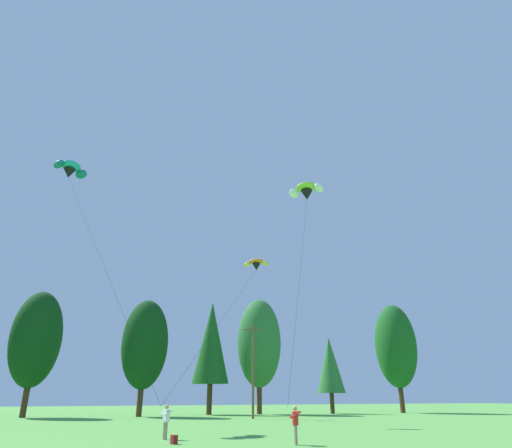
{
  "coord_description": "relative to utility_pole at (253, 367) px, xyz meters",
  "views": [
    {
      "loc": [
        -6.7,
        3.93,
        2.12
      ],
      "look_at": [
        0.44,
        21.54,
        9.56
      ],
      "focal_mm": 30.92,
      "sensor_mm": 36.0,
      "label": 1
    }
  ],
  "objects": [
    {
      "name": "backpack",
      "position": [
        -12.75,
        -21.91,
        -4.74
      ],
      "size": [
        0.31,
        0.37,
        0.4
      ],
      "primitive_type": "cube",
      "rotation": [
        0.0,
        0.0,
        1.83
      ],
      "color": "maroon",
      "rests_on": "ground_plane"
    },
    {
      "name": "treeline_tree_d",
      "position": [
        -21.67,
        11.2,
        3.17
      ],
      "size": [
        5.42,
        5.42,
        13.4
      ],
      "color": "#472D19",
      "rests_on": "ground_plane"
    },
    {
      "name": "kite_flyer_near",
      "position": [
        -12.69,
        -19.4,
        -3.94
      ],
      "size": [
        0.66,
        0.69,
        1.69
      ],
      "color": "gray",
      "rests_on": "ground_plane"
    },
    {
      "name": "parafoil_kite_mid_lime_white",
      "position": [
        0.16,
        -12.73,
        14.74
      ],
      "size": [
        9.54,
        13.17,
        18.88
      ],
      "color": "#93D633"
    },
    {
      "name": "utility_pole",
      "position": [
        0.0,
        0.0,
        0.0
      ],
      "size": [
        2.2,
        0.26,
        9.36
      ],
      "color": "brown",
      "rests_on": "ground_plane"
    },
    {
      "name": "treeline_tree_h",
      "position": [
        14.51,
        8.62,
        1.07
      ],
      "size": [
        3.71,
        3.71,
        9.59
      ],
      "color": "#472D19",
      "rests_on": "ground_plane"
    },
    {
      "name": "parafoil_kite_high_orange",
      "position": [
        -3.33,
        -9.07,
        8.35
      ],
      "size": [
        10.85,
        11.31,
        12.21
      ],
      "color": "orange"
    },
    {
      "name": "treeline_tree_g",
      "position": [
        5.08,
        10.57,
        3.79
      ],
      "size": [
        5.69,
        5.69,
        14.41
      ],
      "color": "#472D19",
      "rests_on": "ground_plane"
    },
    {
      "name": "parafoil_kite_far_teal",
      "position": [
        -20.23,
        -4.93,
        16.72
      ],
      "size": [
        8.84,
        15.94,
        20.86
      ],
      "color": "teal"
    },
    {
      "name": "kite_flyer_mid",
      "position": [
        -7.56,
        -24.41,
        -3.94
      ],
      "size": [
        0.68,
        0.7,
        1.69
      ],
      "color": "gray",
      "rests_on": "ground_plane"
    },
    {
      "name": "treeline_tree_i",
      "position": [
        25.02,
        7.76,
        3.89
      ],
      "size": [
        5.74,
        5.74,
        14.57
      ],
      "color": "#472D19",
      "rests_on": "ground_plane"
    },
    {
      "name": "treeline_tree_f",
      "position": [
        -1.22,
        11.48,
        3.65
      ],
      "size": [
        4.61,
        4.61,
        13.7
      ],
      "color": "#472D19",
      "rests_on": "ground_plane"
    },
    {
      "name": "treeline_tree_e",
      "position": [
        -9.99,
        8.97,
        2.85
      ],
      "size": [
        5.27,
        5.27,
        12.86
      ],
      "color": "#472D19",
      "rests_on": "ground_plane"
    }
  ]
}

